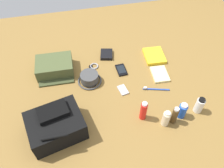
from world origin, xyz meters
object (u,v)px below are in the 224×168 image
object	(u,v)px
media_player	(123,90)
cologne_bottle	(175,115)
toiletry_pouch	(55,67)
lotion_bottle	(166,119)
toothbrush	(155,89)
wallet	(106,54)
notepad	(160,74)
paperback_novel	(154,56)
backpack	(56,125)
sunscreen_spray	(143,111)
toothpaste_tube	(199,105)
deodorant_spray	(182,111)
cell_phone	(121,70)
bucket_hat	(89,78)
wristwatch	(94,66)

from	to	relation	value
media_player	cologne_bottle	bearing A→B (deg)	128.88
toiletry_pouch	lotion_bottle	xyz separation A→B (m)	(-0.62, 0.57, 0.01)
toothbrush	toiletry_pouch	bearing A→B (deg)	-25.71
wallet	notepad	size ratio (longest dim) A/B	0.73
media_player	paperback_novel	bearing A→B (deg)	-139.37
backpack	sunscreen_spray	xyz separation A→B (m)	(-0.52, 0.01, -0.00)
toothpaste_tube	deodorant_spray	xyz separation A→B (m)	(0.12, 0.01, -0.00)
backpack	toothpaste_tube	distance (m)	0.87
cologne_bottle	cell_phone	xyz separation A→B (m)	(0.21, -0.48, -0.06)
sunscreen_spray	notepad	size ratio (longest dim) A/B	1.00
bucket_hat	media_player	distance (m)	0.24
deodorant_spray	sunscreen_spray	xyz separation A→B (m)	(0.24, -0.04, 0.02)
backpack	cologne_bottle	xyz separation A→B (m)	(-0.69, 0.08, -0.01)
paperback_novel	wristwatch	size ratio (longest dim) A/B	2.60
toiletry_pouch	sunscreen_spray	size ratio (longest dim) A/B	1.73
paperback_novel	toothbrush	world-z (taller)	paperback_novel
wristwatch	bucket_hat	bearing A→B (deg)	69.77
sunscreen_spray	media_player	world-z (taller)	sunscreen_spray
toiletry_pouch	lotion_bottle	size ratio (longest dim) A/B	2.18
lotion_bottle	wristwatch	bearing A→B (deg)	-58.74
wristwatch	toothbrush	bearing A→B (deg)	140.80
toothpaste_tube	toothbrush	xyz separation A→B (m)	(0.21, -0.22, -0.05)
deodorant_spray	paperback_novel	world-z (taller)	deodorant_spray
toothpaste_tube	sunscreen_spray	world-z (taller)	sunscreen_spray
toothbrush	lotion_bottle	bearing A→B (deg)	84.10
toiletry_pouch	wristwatch	bearing A→B (deg)	178.02
toiletry_pouch	deodorant_spray	distance (m)	0.91
cologne_bottle	notepad	distance (m)	0.39
cell_phone	media_player	bearing A→B (deg)	79.86
sunscreen_spray	toothbrush	size ratio (longest dim) A/B	0.85
sunscreen_spray	paperback_novel	world-z (taller)	sunscreen_spray
deodorant_spray	toothbrush	distance (m)	0.25
lotion_bottle	wallet	distance (m)	0.70
lotion_bottle	toothpaste_tube	bearing A→B (deg)	-168.77
cologne_bottle	notepad	xyz separation A→B (m)	(-0.05, -0.38, -0.06)
toiletry_pouch	deodorant_spray	world-z (taller)	deodorant_spray
backpack	bucket_hat	xyz separation A→B (m)	(-0.24, -0.35, -0.04)
sunscreen_spray	paperback_novel	size ratio (longest dim) A/B	0.81
cologne_bottle	sunscreen_spray	distance (m)	0.18
lotion_bottle	paperback_novel	size ratio (longest dim) A/B	0.64
toiletry_pouch	cologne_bottle	distance (m)	0.88
toiletry_pouch	notepad	xyz separation A→B (m)	(-0.73, 0.19, -0.04)
cell_phone	toothbrush	world-z (taller)	toothbrush
wristwatch	toothpaste_tube	bearing A→B (deg)	138.14
toothpaste_tube	lotion_bottle	bearing A→B (deg)	11.23
toothpaste_tube	deodorant_spray	world-z (taller)	toothpaste_tube
deodorant_spray	cell_phone	size ratio (longest dim) A/B	1.00
sunscreen_spray	wristwatch	bearing A→B (deg)	-65.59
toiletry_pouch	paperback_novel	distance (m)	0.75
cologne_bottle	lotion_bottle	size ratio (longest dim) A/B	1.15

